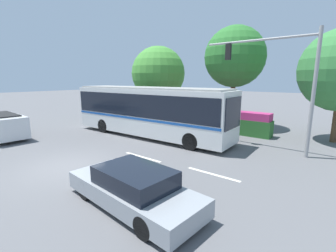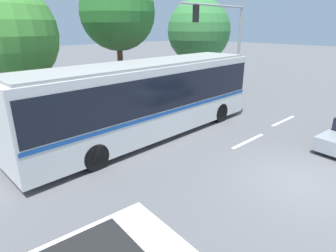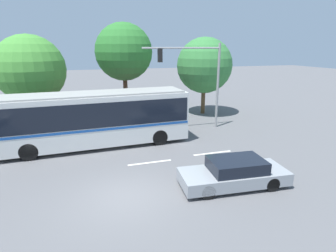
% 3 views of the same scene
% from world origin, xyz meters
% --- Properties ---
extents(ground_plane, '(140.00, 140.00, 0.00)m').
position_xyz_m(ground_plane, '(0.00, 0.00, 0.00)').
color(ground_plane, '#5B5B5E').
extents(city_bus, '(12.08, 2.97, 3.38)m').
position_xyz_m(city_bus, '(-1.03, 6.60, 1.92)').
color(city_bus, silver).
rests_on(city_bus, ground).
extents(sedan_foreground, '(4.93, 2.21, 1.26)m').
position_xyz_m(sedan_foreground, '(4.84, -0.45, 0.60)').
color(sedan_foreground, gray).
rests_on(sedan_foreground, ground).
extents(traffic_light_pole, '(5.84, 0.24, 6.33)m').
position_xyz_m(traffic_light_pole, '(6.88, 8.24, 4.23)').
color(traffic_light_pole, gray).
rests_on(traffic_light_pole, ground).
extents(flowering_hedge, '(9.24, 1.04, 1.64)m').
position_xyz_m(flowering_hedge, '(1.26, 11.20, 0.81)').
color(flowering_hedge, '#286028').
rests_on(flowering_hedge, ground).
extents(street_tree_left, '(5.06, 5.06, 6.97)m').
position_xyz_m(street_tree_left, '(-5.00, 12.31, 4.43)').
color(street_tree_left, brown).
rests_on(street_tree_left, ground).
extents(street_tree_centre, '(4.78, 4.78, 8.03)m').
position_xyz_m(street_tree_centre, '(2.12, 13.35, 5.62)').
color(street_tree_centre, brown).
rests_on(street_tree_centre, ground).
extents(street_tree_right, '(4.98, 4.98, 6.93)m').
position_xyz_m(street_tree_right, '(9.23, 12.67, 4.43)').
color(street_tree_right, brown).
rests_on(street_tree_right, ground).
extents(lane_stripe_near, '(2.40, 0.16, 0.01)m').
position_xyz_m(lane_stripe_near, '(1.80, 3.06, 0.01)').
color(lane_stripe_near, silver).
rests_on(lane_stripe_near, ground).
extents(lane_stripe_mid, '(2.40, 0.16, 0.01)m').
position_xyz_m(lane_stripe_mid, '(5.65, 3.31, 0.01)').
color(lane_stripe_mid, silver).
rests_on(lane_stripe_mid, ground).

